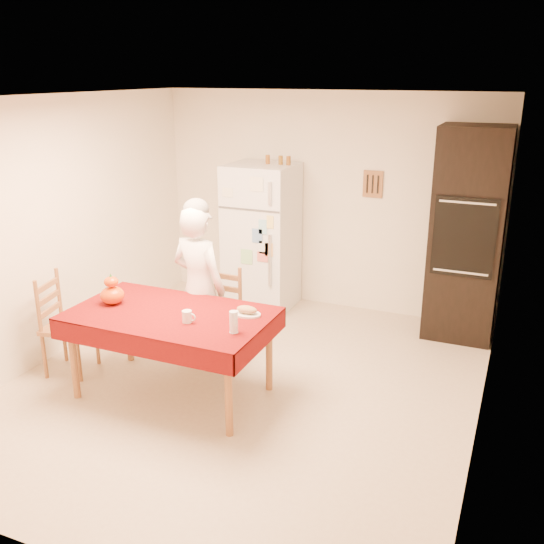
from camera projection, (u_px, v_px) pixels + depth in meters
The scene contains 17 objects.
floor at pixel (243, 385), 5.46m from camera, with size 4.50×4.50×0.00m, color tan.
room_shell at pixel (241, 209), 4.95m from camera, with size 4.02×4.52×2.51m.
refrigerator at pixel (262, 237), 7.07m from camera, with size 0.75×0.74×1.70m.
oven_cabinet at pixel (467, 235), 6.19m from camera, with size 0.70×0.62×2.20m.
dining_table at pixel (171, 320), 5.11m from camera, with size 1.70×1.00×0.76m.
chair_far at pixel (219, 312), 5.77m from camera, with size 0.43×0.41×0.95m.
chair_left at pixel (62, 320), 5.58m from camera, with size 0.48×0.50×0.95m.
seated_woman at pixel (199, 288), 5.61m from camera, with size 0.57×0.38×1.57m, color white.
coffee_mug at pixel (187, 317), 4.88m from camera, with size 0.08×0.08×0.10m, color white.
pumpkin_lower at pixel (112, 295), 5.27m from camera, with size 0.21×0.21×0.16m, color #E95505.
pumpkin_upper at pixel (111, 282), 5.23m from camera, with size 0.12×0.12×0.09m, color red.
wine_glass at pixel (234, 322), 4.68m from camera, with size 0.07×0.07×0.18m, color white.
bread_plate at pixel (247, 314), 5.04m from camera, with size 0.24×0.24×0.02m, color white.
bread_loaf at pixel (247, 310), 5.03m from camera, with size 0.18×0.10×0.06m, color #AB8454.
spice_jar_left at pixel (268, 159), 6.81m from camera, with size 0.05×0.05×0.10m, color #93541A.
spice_jar_mid at pixel (281, 160), 6.75m from camera, with size 0.05×0.05×0.10m, color brown.
spice_jar_right at pixel (288, 161), 6.72m from camera, with size 0.05×0.05×0.10m, color brown.
Camera 1 is at (2.14, -4.37, 2.69)m, focal length 40.00 mm.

